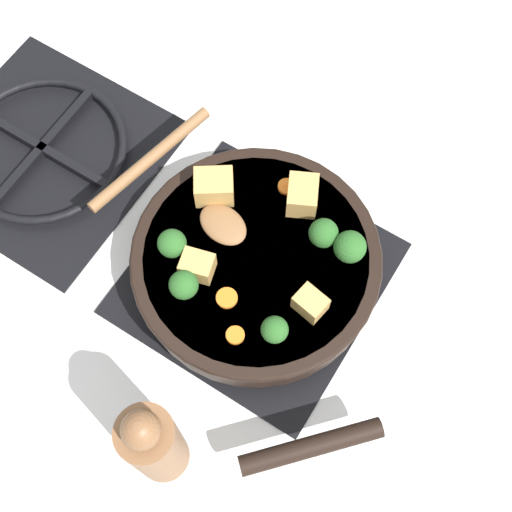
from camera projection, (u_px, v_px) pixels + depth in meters
The scene contains 18 objects.
ground_plane at pixel (256, 278), 0.96m from camera, with size 2.40×2.40×0.00m, color silver.
front_burner_grate at pixel (256, 275), 0.95m from camera, with size 0.31×0.31×0.03m.
rear_burner_grate at pixel (44, 151), 1.02m from camera, with size 0.31×0.31×0.03m.
skillet_pan at pixel (257, 264), 0.91m from camera, with size 0.39×0.40×0.05m.
wooden_spoon at pixel (183, 189), 0.92m from camera, with size 0.20×0.20×0.02m.
tofu_cube_center_large at pixel (197, 266), 0.87m from camera, with size 0.04×0.03×0.03m, color tan.
tofu_cube_near_handle at pixel (214, 187), 0.90m from camera, with size 0.05×0.04×0.04m, color tan.
tofu_cube_east_chunk at pixel (302, 195), 0.90m from camera, with size 0.05×0.04×0.04m, color tan.
tofu_cube_west_chunk at pixel (310, 303), 0.85m from camera, with size 0.04×0.03×0.03m, color tan.
broccoli_floret_near_spoon at pixel (184, 285), 0.85m from camera, with size 0.04×0.04×0.04m.
broccoli_floret_center_top at pixel (350, 247), 0.86m from camera, with size 0.04×0.04×0.05m.
broccoli_floret_east_rim at pixel (323, 233), 0.87m from camera, with size 0.04×0.04×0.04m.
broccoli_floret_west_rim at pixel (275, 330), 0.83m from camera, with size 0.03×0.03×0.04m.
broccoli_floret_north_edge at pixel (172, 244), 0.87m from camera, with size 0.04×0.04×0.04m.
carrot_slice_orange_thin at pixel (235, 335), 0.85m from camera, with size 0.02×0.02×0.01m, color orange.
carrot_slice_near_center at pixel (287, 187), 0.92m from camera, with size 0.02×0.02×0.01m, color orange.
carrot_slice_edge_slice at pixel (229, 299), 0.86m from camera, with size 0.03×0.03×0.01m, color orange.
pepper_mill at pixel (154, 444), 0.78m from camera, with size 0.06×0.06×0.21m.
Camera 1 is at (-0.29, -0.18, 0.90)m, focal length 50.00 mm.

